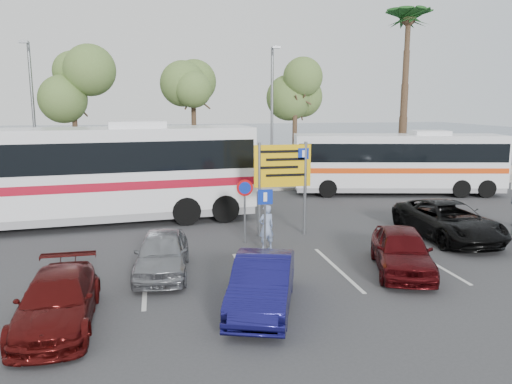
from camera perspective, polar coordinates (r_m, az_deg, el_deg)
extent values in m
plane|color=#353537|center=(16.21, 2.32, -8.01)|extent=(120.00, 120.00, 0.00)
cube|color=gray|center=(29.61, -4.05, 0.48)|extent=(44.00, 2.40, 0.15)
cube|color=gray|center=(31.54, -4.52, 1.48)|extent=(48.00, 0.80, 0.60)
plane|color=#38495A|center=(75.22, -8.54, 6.23)|extent=(140.00, 140.00, 0.00)
cylinder|color=#382619|center=(29.38, -19.85, 4.93)|extent=(0.28, 0.28, 5.04)
cylinder|color=#382619|center=(29.12, -7.07, 5.96)|extent=(0.28, 0.28, 5.60)
cylinder|color=#382619|center=(30.17, 4.43, 5.76)|extent=(0.28, 0.28, 5.18)
cylinder|color=#382619|center=(32.68, 16.58, 9.94)|extent=(0.48, 0.48, 10.00)
cylinder|color=slate|center=(29.27, -24.04, 7.54)|extent=(0.16, 0.16, 8.00)
cylinder|color=slate|center=(28.98, -24.82, 15.31)|extent=(0.12, 0.90, 0.12)
cube|color=slate|center=(28.49, -25.05, 15.30)|extent=(0.45, 0.25, 0.12)
cylinder|color=slate|center=(29.34, 1.83, 8.41)|extent=(0.16, 0.16, 8.00)
cylinder|color=slate|center=(29.05, 2.09, 16.20)|extent=(0.12, 0.90, 0.12)
cube|color=slate|center=(28.56, 2.33, 16.20)|extent=(0.45, 0.25, 0.12)
cylinder|color=slate|center=(18.83, 0.37, 0.22)|extent=(0.12, 0.12, 3.60)
cylinder|color=slate|center=(19.27, 5.62, 0.40)|extent=(0.12, 0.12, 3.60)
cube|color=#E6AD0C|center=(18.89, 3.05, 3.00)|extent=(2.20, 0.06, 1.60)
cube|color=#0C2699|center=(19.01, 5.44, 4.38)|extent=(0.42, 0.01, 0.42)
cylinder|color=slate|center=(18.07, -1.29, -2.47)|extent=(0.07, 0.07, 2.20)
cylinder|color=#B20C0C|center=(17.85, -1.29, 0.48)|extent=(0.60, 0.03, 0.60)
cylinder|color=slate|center=(16.61, 1.03, -3.60)|extent=(0.07, 0.07, 2.20)
cube|color=#0C2699|center=(16.40, 1.05, -0.56)|extent=(0.50, 0.03, 0.50)
cube|color=white|center=(21.82, -18.72, 2.46)|extent=(14.02, 4.28, 3.39)
cube|color=black|center=(21.75, -18.81, 4.04)|extent=(13.75, 4.29, 1.21)
cube|color=maroon|center=(21.89, -18.64, 1.05)|extent=(13.89, 4.29, 0.34)
cube|color=gray|center=(22.10, -18.47, -1.90)|extent=(13.88, 4.23, 0.63)
cube|color=white|center=(21.67, -19.00, 7.27)|extent=(2.47, 2.06, 0.28)
cube|color=white|center=(28.80, 15.86, 3.55)|extent=(11.63, 4.68, 2.80)
cube|color=black|center=(28.75, 15.91, 4.53)|extent=(11.42, 4.67, 1.00)
cube|color=#D63E0C|center=(28.86, 15.82, 2.66)|extent=(11.52, 4.69, 0.28)
cube|color=gray|center=(28.99, 15.73, 0.80)|extent=(11.51, 4.64, 0.52)
cube|color=white|center=(28.68, 16.01, 6.55)|extent=(2.17, 1.87, 0.23)
imported|color=gray|center=(15.22, -10.69, -6.86)|extent=(1.86, 3.90, 1.29)
imported|color=#12104F|center=(12.52, 0.75, -10.39)|extent=(2.56, 4.23, 1.32)
imported|color=#4B0D0C|center=(12.52, -21.75, -11.46)|extent=(1.75, 4.13, 1.19)
imported|color=#43090C|center=(15.75, 16.33, -6.40)|extent=(2.75, 4.25, 1.34)
imported|color=black|center=(20.09, 21.10, -3.04)|extent=(2.39, 5.07, 1.40)
imported|color=#8193BC|center=(17.32, 1.19, -4.06)|extent=(0.66, 0.53, 1.59)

